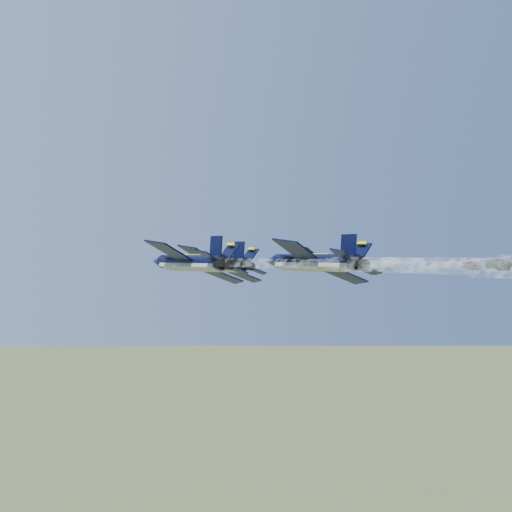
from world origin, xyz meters
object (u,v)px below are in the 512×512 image
jet_right (319,264)px  jet_left (189,262)px  jet_slot (313,262)px  jet_lead (215,264)px

jet_right → jet_left: bearing=179.8°
jet_left → jet_slot: bearing=-49.8°
jet_lead → jet_slot: bearing=-91.1°
jet_right → jet_slot: 17.45m
jet_lead → jet_right: size_ratio=1.00×
jet_left → jet_slot: (11.29, -11.88, 0.00)m
jet_lead → jet_slot: 23.13m
jet_lead → jet_right: (12.40, -9.99, 0.00)m
jet_slot → jet_lead: bearing=88.9°
jet_slot → jet_left: bearing=130.2°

